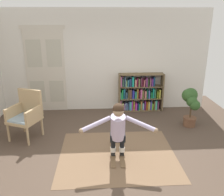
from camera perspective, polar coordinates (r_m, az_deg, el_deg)
ground_plane at (r=5.01m, az=-0.64°, el=-13.19°), size 7.20×7.20×0.00m
back_wall at (r=6.95m, az=-1.74°, el=8.82°), size 6.00×0.10×2.90m
double_door at (r=7.10m, az=-15.57°, el=6.53°), size 1.22×0.05×2.45m
rug at (r=4.98m, az=1.31°, el=-13.33°), size 2.33×1.98×0.01m
bookshelf at (r=7.08m, az=6.59°, el=1.05°), size 1.30×0.30×1.11m
wicker_chair at (r=5.75m, az=-19.83°, el=-3.49°), size 0.79×0.79×1.10m
potted_plant at (r=6.29m, az=18.25°, el=-0.92°), size 0.40×0.54×0.97m
skis_pair at (r=5.00m, az=1.30°, el=-12.95°), size 0.31×0.98×0.07m
person_skier at (r=4.54m, az=1.44°, el=-6.87°), size 1.41×0.59×1.11m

